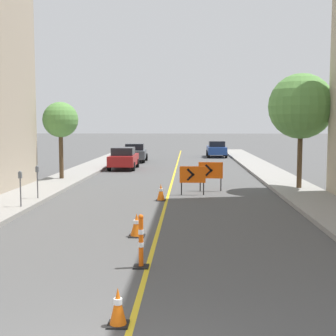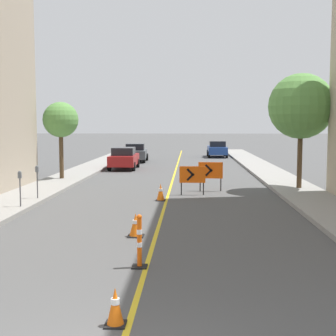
{
  "view_description": "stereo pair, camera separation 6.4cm",
  "coord_description": "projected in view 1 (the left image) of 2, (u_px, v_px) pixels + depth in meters",
  "views": [
    {
      "loc": [
        0.93,
        -5.25,
        3.31
      ],
      "look_at": [
        -0.13,
        18.93,
        1.0
      ],
      "focal_mm": 50.0,
      "sensor_mm": 36.0,
      "label": 1
    },
    {
      "loc": [
        0.99,
        -5.25,
        3.31
      ],
      "look_at": [
        -0.13,
        18.93,
        1.0
      ],
      "focal_mm": 50.0,
      "sensor_mm": 36.0,
      "label": 2
    }
  ],
  "objects": [
    {
      "name": "lane_stripe",
      "position": [
        175.0,
        173.0,
        31.43
      ],
      "size": [
        0.12,
        51.99,
        0.01
      ],
      "color": "gold",
      "rests_on": "ground_plane"
    },
    {
      "name": "sidewalk_left",
      "position": [
        83.0,
        171.0,
        31.69
      ],
      "size": [
        2.33,
        51.99,
        0.17
      ],
      "color": "gray",
      "rests_on": "ground_plane"
    },
    {
      "name": "sidewalk_right",
      "position": [
        268.0,
        172.0,
        31.15
      ],
      "size": [
        2.33,
        51.99,
        0.17
      ],
      "color": "gray",
      "rests_on": "ground_plane"
    },
    {
      "name": "traffic_cone_nearest",
      "position": [
        118.0,
        307.0,
        7.65
      ],
      "size": [
        0.35,
        0.35,
        0.64
      ],
      "color": "black",
      "rests_on": "ground_plane"
    },
    {
      "name": "traffic_cone_second",
      "position": [
        137.0,
        225.0,
        13.7
      ],
      "size": [
        0.47,
        0.47,
        0.69
      ],
      "color": "black",
      "rests_on": "ground_plane"
    },
    {
      "name": "traffic_cone_third",
      "position": [
        161.0,
        192.0,
        20.08
      ],
      "size": [
        0.42,
        0.42,
        0.74
      ],
      "color": "black",
      "rests_on": "ground_plane"
    },
    {
      "name": "delineator_post_front",
      "position": [
        141.0,
        244.0,
        10.73
      ],
      "size": [
        0.35,
        0.35,
        1.24
      ],
      "color": "black",
      "rests_on": "ground_plane"
    },
    {
      "name": "arrow_barricade_primary",
      "position": [
        193.0,
        175.0,
        21.63
      ],
      "size": [
        1.21,
        0.09,
        1.34
      ],
      "rotation": [
        0.0,
        0.0,
        0.01
      ],
      "color": "#EF560C",
      "rests_on": "ground_plane"
    },
    {
      "name": "arrow_barricade_secondary",
      "position": [
        211.0,
        171.0,
        22.86
      ],
      "size": [
        1.19,
        0.14,
        1.43
      ],
      "rotation": [
        0.0,
        0.0,
        -0.07
      ],
      "color": "#EF560C",
      "rests_on": "ground_plane"
    },
    {
      "name": "parked_car_curb_near",
      "position": [
        124.0,
        158.0,
        33.88
      ],
      "size": [
        1.94,
        4.32,
        1.59
      ],
      "rotation": [
        0.0,
        0.0,
        0.01
      ],
      "color": "maroon",
      "rests_on": "ground_plane"
    },
    {
      "name": "parked_car_curb_mid",
      "position": [
        135.0,
        153.0,
        40.47
      ],
      "size": [
        2.03,
        4.39,
        1.59
      ],
      "rotation": [
        0.0,
        0.0,
        0.05
      ],
      "color": "#474C51",
      "rests_on": "ground_plane"
    },
    {
      "name": "parked_car_curb_far",
      "position": [
        217.0,
        149.0,
        46.24
      ],
      "size": [
        1.93,
        4.31,
        1.59
      ],
      "rotation": [
        0.0,
        0.0,
        -0.0
      ],
      "color": "navy",
      "rests_on": "ground_plane"
    },
    {
      "name": "parking_meter_near_curb",
      "position": [
        20.0,
        181.0,
        17.63
      ],
      "size": [
        0.12,
        0.11,
        1.36
      ],
      "color": "#4C4C51",
      "rests_on": "sidewalk_left"
    },
    {
      "name": "parking_meter_far_curb",
      "position": [
        37.0,
        175.0,
        19.61
      ],
      "size": [
        0.12,
        0.11,
        1.39
      ],
      "color": "#4C4C51",
      "rests_on": "sidewalk_left"
    },
    {
      "name": "street_tree_left_near",
      "position": [
        60.0,
        120.0,
        26.52
      ],
      "size": [
        2.0,
        2.0,
        4.36
      ],
      "color": "#4C3823",
      "rests_on": "sidewalk_left"
    },
    {
      "name": "street_tree_right_near",
      "position": [
        301.0,
        106.0,
        22.51
      ],
      "size": [
        3.15,
        3.15,
        5.54
      ],
      "color": "#4C3823",
      "rests_on": "sidewalk_right"
    }
  ]
}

